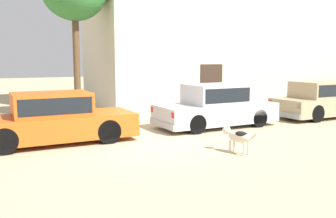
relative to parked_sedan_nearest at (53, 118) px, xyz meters
The scene contains 6 objects.
ground_plane 2.68m from the parked_sedan_nearest, 28.35° to the right, with size 80.00×80.00×0.00m, color tan.
parked_sedan_nearest is the anchor object (origin of this frame).
parked_sedan_second 5.41m from the parked_sedan_nearest, ahead, with size 4.36×1.82×1.47m.
parked_sedan_third 10.46m from the parked_sedan_nearest, ahead, with size 4.59×1.78×1.44m.
apartment_block 11.24m from the parked_sedan_nearest, 32.06° to the left, with size 12.19×5.21×9.72m.
stray_dog_spotted 5.01m from the parked_sedan_nearest, 38.97° to the right, with size 0.42×1.06×0.67m.
Camera 1 is at (-3.82, -9.09, 2.31)m, focal length 39.17 mm.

